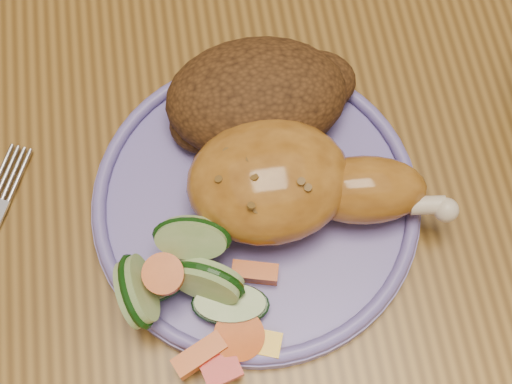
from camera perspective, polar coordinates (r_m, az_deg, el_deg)
ground at (r=1.27m, az=2.99°, el=-9.73°), size 4.00×4.00×0.00m
dining_table at (r=0.64m, az=5.85°, el=3.77°), size 0.90×1.40×0.75m
plate at (r=0.52m, az=0.00°, el=-0.89°), size 0.24×0.24×0.01m
plate_rim at (r=0.51m, az=0.00°, el=-0.43°), size 0.24×0.24×0.01m
chicken_leg at (r=0.49m, az=2.90°, el=0.72°), size 0.18×0.09×0.06m
rice_pilaf at (r=0.53m, az=0.33°, el=7.59°), size 0.14×0.10×0.06m
vegetable_pile at (r=0.48m, az=-5.19°, el=-7.61°), size 0.12×0.12×0.06m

